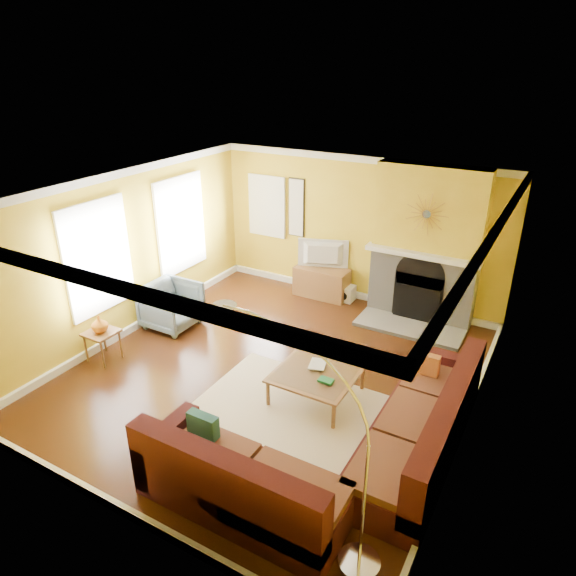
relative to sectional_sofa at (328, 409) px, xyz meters
The scene contains 27 objects.
floor 1.68m from the sectional_sofa, 144.76° to the left, with size 5.50×6.00×0.02m, color #4D2510.
ceiling 2.78m from the sectional_sofa, 144.76° to the left, with size 5.50×6.00×0.02m, color white.
wall_back 4.26m from the sectional_sofa, 108.55° to the left, with size 5.50×0.02×2.70m, color gold.
wall_front 2.62m from the sectional_sofa, 122.53° to the right, with size 5.50×0.02×2.70m, color gold.
wall_left 4.28m from the sectional_sofa, 167.10° to the left, with size 0.02×6.00×2.70m, color gold.
wall_right 1.94m from the sectional_sofa, 33.06° to the left, with size 0.02×6.00×2.70m, color gold.
baseboard 1.67m from the sectional_sofa, 144.76° to the left, with size 5.50×6.00×0.12m, color white, non-canonical shape.
crown_molding 2.72m from the sectional_sofa, 144.76° to the left, with size 5.50×6.00×0.12m, color white, non-canonical shape.
window_left_near 4.74m from the sectional_sofa, 151.07° to the left, with size 0.06×1.22×1.72m, color white.
window_left_far 4.19m from the sectional_sofa, behind, with size 0.06×1.22×1.72m, color white.
window_back 5.17m from the sectional_sofa, 129.61° to the left, with size 0.82×0.06×1.22m, color white.
wall_art 4.82m from the sectional_sofa, 123.39° to the left, with size 0.34×0.04×1.14m, color white.
fireplace 3.84m from the sectional_sofa, 89.60° to the left, with size 1.80×0.40×2.70m, color gray, non-canonical shape.
mantel 3.59m from the sectional_sofa, 89.57° to the left, with size 1.92×0.22×0.08m, color white.
hearth 3.21m from the sectional_sofa, 89.53° to the left, with size 1.80×0.70×0.06m, color gray.
sunburst 3.81m from the sectional_sofa, 89.57° to the left, with size 0.70×0.04×0.70m, color olive, non-canonical shape.
rug 0.87m from the sectional_sofa, 156.57° to the left, with size 2.40×1.80×0.02m, color beige.
sectional_sofa is the anchor object (origin of this frame).
coffee_table 0.89m from the sectional_sofa, 125.64° to the left, with size 1.06×1.06×0.42m, color white, non-canonical shape.
media_console 4.11m from the sectional_sofa, 117.05° to the left, with size 1.04×0.47×0.57m, color brown.
tv 4.13m from the sectional_sofa, 117.05° to the left, with size 0.96×0.13×0.55m, color black.
subwoofer 3.96m from the sectional_sofa, 110.26° to the left, with size 0.29×0.29×0.29m, color white.
armchair 3.79m from the sectional_sofa, 159.90° to the left, with size 0.83×0.85×0.78m, color slate.
side_table 3.76m from the sectional_sofa, behind, with size 0.44×0.44×0.49m, color brown, non-canonical shape.
vase 3.76m from the sectional_sofa, behind, with size 0.25×0.25×0.26m, color orange.
book 1.04m from the sectional_sofa, 129.37° to the left, with size 0.22×0.30×0.03m, color white.
arc_lamp 1.60m from the sectional_sofa, 75.71° to the right, with size 1.46×0.36×2.33m, color silver, non-canonical shape.
Camera 1 is at (3.33, -5.46, 4.28)m, focal length 32.00 mm.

